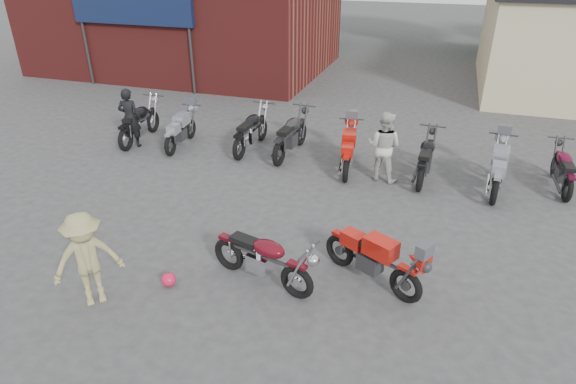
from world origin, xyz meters
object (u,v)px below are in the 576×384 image
(row_bike_7, at_px, (564,167))
(row_bike_6, at_px, (498,166))
(person_light, at_px, (384,146))
(row_bike_5, at_px, (426,156))
(row_bike_1, at_px, (181,128))
(row_bike_4, at_px, (348,148))
(vintage_motorcycle, at_px, (263,256))
(person_dark, at_px, (130,118))
(person_tan, at_px, (87,260))
(row_bike_3, at_px, (291,133))
(row_bike_2, at_px, (251,129))
(row_bike_0, at_px, (139,120))
(helmet, at_px, (169,280))
(sportbike, at_px, (374,256))

(row_bike_7, bearing_deg, row_bike_6, 109.78)
(person_light, relative_size, row_bike_5, 0.84)
(row_bike_1, distance_m, row_bike_4, 4.71)
(row_bike_1, relative_size, row_bike_7, 1.01)
(vintage_motorcycle, distance_m, row_bike_7, 7.56)
(person_dark, bearing_deg, person_tan, 107.59)
(row_bike_3, height_order, row_bike_5, row_bike_3)
(person_tan, bearing_deg, row_bike_4, 20.98)
(row_bike_1, distance_m, row_bike_6, 8.17)
(row_bike_2, height_order, row_bike_6, row_bike_2)
(person_dark, xyz_separation_m, row_bike_2, (3.24, 0.82, -0.22))
(row_bike_2, bearing_deg, row_bike_0, 98.47)
(helmet, relative_size, row_bike_7, 0.14)
(person_light, xyz_separation_m, row_bike_7, (3.99, 0.80, -0.31))
(row_bike_2, xyz_separation_m, row_bike_7, (7.66, 0.03, -0.07))
(person_dark, distance_m, person_light, 6.91)
(row_bike_6, relative_size, row_bike_7, 1.11)
(sportbike, height_order, row_bike_1, sportbike)
(helmet, relative_size, row_bike_0, 0.12)
(row_bike_3, bearing_deg, vintage_motorcycle, -162.58)
(row_bike_1, height_order, row_bike_5, row_bike_5)
(row_bike_3, relative_size, row_bike_7, 1.16)
(row_bike_1, bearing_deg, row_bike_0, 83.81)
(vintage_motorcycle, xyz_separation_m, row_bike_3, (-1.28, 5.42, 0.06))
(vintage_motorcycle, bearing_deg, row_bike_5, 81.02)
(helmet, distance_m, person_tan, 1.33)
(row_bike_5, distance_m, row_bike_6, 1.60)
(sportbike, height_order, person_light, person_light)
(row_bike_0, xyz_separation_m, row_bike_2, (3.26, 0.38, -0.01))
(row_bike_5, height_order, row_bike_7, row_bike_5)
(person_tan, bearing_deg, person_dark, 73.94)
(person_light, relative_size, row_bike_1, 0.91)
(vintage_motorcycle, distance_m, row_bike_1, 6.65)
(sportbike, xyz_separation_m, row_bike_0, (-7.39, 4.47, 0.06))
(row_bike_1, bearing_deg, person_tan, -167.64)
(row_bike_0, bearing_deg, row_bike_3, -89.29)
(person_dark, xyz_separation_m, row_bike_6, (9.47, 0.28, -0.23))
(helmet, distance_m, row_bike_7, 9.01)
(vintage_motorcycle, height_order, row_bike_3, row_bike_3)
(helmet, distance_m, person_light, 5.91)
(person_tan, xyz_separation_m, row_bike_4, (2.72, 6.22, -0.22))
(row_bike_3, xyz_separation_m, row_bike_6, (5.09, -0.53, -0.03))
(helmet, relative_size, row_bike_1, 0.13)
(person_tan, height_order, row_bike_2, person_tan)
(person_light, xyz_separation_m, row_bike_1, (-5.61, 0.37, -0.30))
(person_dark, height_order, row_bike_6, person_dark)
(person_tan, height_order, row_bike_3, person_tan)
(person_dark, bearing_deg, row_bike_3, 178.81)
(sportbike, relative_size, row_bike_0, 0.90)
(row_bike_1, height_order, row_bike_6, row_bike_6)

